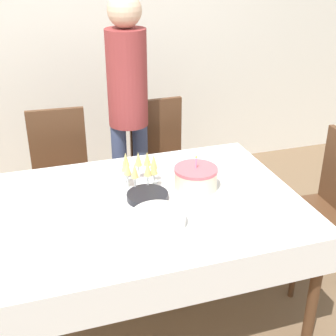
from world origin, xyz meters
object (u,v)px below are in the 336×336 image
object	(u,v)px
dining_chair_far_left	(61,172)
person_standing	(128,95)
champagne_tray	(140,170)
plate_stack_dessert	(148,196)
dining_chair_right_end	(324,202)
birthday_cake	(196,178)
dining_chair_far_right	(161,159)
plate_stack_main	(158,219)

from	to	relation	value
dining_chair_far_left	person_standing	xyz separation A→B (m)	(0.51, 0.03, 0.51)
champagne_tray	plate_stack_dessert	size ratio (longest dim) A/B	1.27
dining_chair_far_left	champagne_tray	size ratio (longest dim) A/B	3.36
dining_chair_right_end	birthday_cake	distance (m)	0.89
dining_chair_far_left	birthday_cake	world-z (taller)	dining_chair_far_left
plate_stack_dessert	champagne_tray	bearing A→B (deg)	89.15
birthday_cake	plate_stack_dessert	distance (m)	0.30
dining_chair_far_left	dining_chair_right_end	size ratio (longest dim) A/B	1.00
dining_chair_far_left	dining_chair_far_right	bearing A→B (deg)	0.01
dining_chair_far_right	plate_stack_dessert	size ratio (longest dim) A/B	4.27
dining_chair_far_left	dining_chair_far_right	world-z (taller)	same
dining_chair_far_left	plate_stack_main	xyz separation A→B (m)	(0.38, -1.16, 0.23)
dining_chair_right_end	dining_chair_far_left	bearing A→B (deg)	148.69
dining_chair_far_right	champagne_tray	bearing A→B (deg)	-115.42
dining_chair_far_left	dining_chair_far_right	size ratio (longest dim) A/B	1.00
person_standing	dining_chair_right_end	bearing A→B (deg)	-43.20
plate_stack_main	birthday_cake	bearing A→B (deg)	43.68
dining_chair_right_end	birthday_cake	xyz separation A→B (m)	(-0.84, 0.07, 0.26)
dining_chair_right_end	birthday_cake	bearing A→B (deg)	175.03
plate_stack_dessert	dining_chair_far_left	bearing A→B (deg)	113.75
dining_chair_far_left	plate_stack_main	size ratio (longest dim) A/B	3.58
champagne_tray	person_standing	distance (m)	0.79
dining_chair_far_left	champagne_tray	xyz separation A→B (m)	(0.40, -0.72, 0.30)
dining_chair_right_end	plate_stack_main	world-z (taller)	dining_chair_right_end
champagne_tray	plate_stack_main	xyz separation A→B (m)	(-0.02, -0.43, -0.07)
dining_chair_far_right	person_standing	world-z (taller)	person_standing
plate_stack_main	dining_chair_right_end	bearing A→B (deg)	10.99
plate_stack_main	dining_chair_far_left	bearing A→B (deg)	108.11
plate_stack_main	plate_stack_dessert	bearing A→B (deg)	86.58
person_standing	birthday_cake	bearing A→B (deg)	-78.67
plate_stack_dessert	person_standing	size ratio (longest dim) A/B	0.13
dining_chair_far_left	dining_chair_right_end	world-z (taller)	same
dining_chair_far_right	champagne_tray	xyz separation A→B (m)	(-0.34, -0.72, 0.30)
birthday_cake	plate_stack_main	bearing A→B (deg)	-136.32
dining_chair_far_right	person_standing	xyz separation A→B (m)	(-0.23, 0.03, 0.51)
birthday_cake	plate_stack_dessert	xyz separation A→B (m)	(-0.30, -0.04, -0.05)
champagne_tray	birthday_cake	bearing A→B (deg)	-24.69
birthday_cake	person_standing	world-z (taller)	person_standing
dining_chair_far_right	plate_stack_dessert	world-z (taller)	dining_chair_far_right
dining_chair_far_right	champagne_tray	distance (m)	0.86
plate_stack_main	dining_chair_far_right	bearing A→B (deg)	72.60
dining_chair_far_left	champagne_tray	bearing A→B (deg)	-61.31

